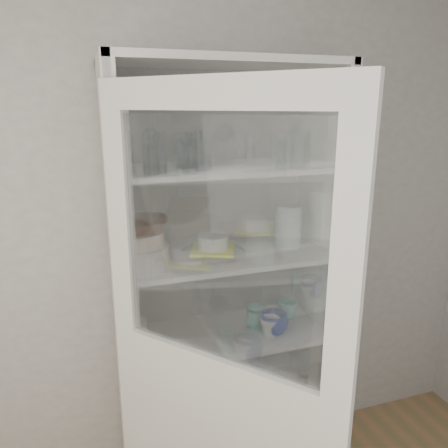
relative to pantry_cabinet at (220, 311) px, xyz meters
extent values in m
cube|color=#ADADAD|center=(-0.20, 0.16, 0.36)|extent=(3.60, 0.02, 2.60)
cube|color=silver|center=(-0.48, -0.06, 0.11)|extent=(0.03, 0.45, 2.10)
cube|color=silver|center=(0.48, -0.06, 0.11)|extent=(0.03, 0.45, 2.10)
cube|color=gray|center=(0.00, 0.15, 0.11)|extent=(1.00, 0.03, 2.10)
cube|color=silver|center=(0.00, -0.06, 1.14)|extent=(1.00, 0.45, 0.03)
cube|color=white|center=(0.00, -0.08, -0.49)|extent=(0.94, 0.42, 0.02)
cube|color=white|center=(0.00, -0.08, -0.09)|extent=(0.94, 0.42, 0.02)
cube|color=white|center=(0.00, -0.08, 0.31)|extent=(0.94, 0.42, 0.02)
cube|color=white|center=(0.00, -0.08, 0.71)|extent=(0.94, 0.42, 0.02)
cube|color=silver|center=(-0.21, -0.63, 1.01)|extent=(0.61, 0.71, 0.10)
cube|color=silver|center=(-0.47, -0.32, 0.56)|extent=(0.09, 0.09, 0.80)
cube|color=silver|center=(0.05, -0.94, 0.56)|extent=(0.09, 0.09, 0.80)
cube|color=silver|center=(-0.21, -0.63, 0.56)|extent=(0.48, 0.56, 0.78)
cylinder|color=silver|center=(-0.31, -0.19, 0.80)|extent=(0.08, 0.08, 0.15)
cylinder|color=silver|center=(-0.34, -0.21, 0.78)|extent=(0.08, 0.08, 0.13)
cylinder|color=silver|center=(-0.19, -0.21, 0.78)|extent=(0.07, 0.07, 0.12)
cylinder|color=silver|center=(-0.12, -0.18, 0.79)|extent=(0.09, 0.09, 0.13)
cylinder|color=silver|center=(0.21, -0.22, 0.79)|extent=(0.09, 0.09, 0.14)
cylinder|color=silver|center=(0.32, -0.17, 0.79)|extent=(0.07, 0.07, 0.14)
cylinder|color=silver|center=(0.28, -0.22, 0.79)|extent=(0.08, 0.08, 0.13)
cylinder|color=silver|center=(-0.30, -0.10, 0.80)|extent=(0.10, 0.10, 0.16)
cylinder|color=silver|center=(-0.18, -0.09, 0.79)|extent=(0.08, 0.08, 0.14)
cylinder|color=silver|center=(-0.07, -0.06, 0.80)|extent=(0.08, 0.08, 0.15)
cylinder|color=silver|center=(-0.16, -0.06, 0.80)|extent=(0.08, 0.08, 0.15)
cylinder|color=silver|center=(0.26, -0.06, 0.79)|extent=(0.09, 0.09, 0.13)
cylinder|color=white|center=(-0.39, -0.14, 0.37)|extent=(0.23, 0.23, 0.10)
cylinder|color=white|center=(-0.36, 0.06, 0.35)|extent=(0.23, 0.23, 0.06)
cylinder|color=beige|center=(-0.39, -0.14, 0.45)|extent=(0.25, 0.25, 0.06)
imported|color=#4A2715|center=(-0.39, -0.14, 0.51)|extent=(0.26, 0.26, 0.06)
cylinder|color=silver|center=(-0.05, -0.06, 0.33)|extent=(0.31, 0.31, 0.02)
cube|color=#FFFC41|center=(-0.05, -0.06, 0.34)|extent=(0.24, 0.24, 0.01)
cylinder|color=white|center=(-0.05, -0.06, 0.38)|extent=(0.14, 0.14, 0.06)
cylinder|color=#AFBFBE|center=(0.32, -0.06, 0.42)|extent=(0.13, 0.13, 0.20)
imported|color=navy|center=(0.22, -0.15, -0.03)|extent=(0.15, 0.15, 0.10)
imported|color=#1B746A|center=(0.35, -0.03, -0.03)|extent=(0.13, 0.13, 0.09)
imported|color=white|center=(0.19, -0.17, -0.03)|extent=(0.12, 0.12, 0.09)
cylinder|color=#1B746A|center=(0.16, -0.06, -0.04)|extent=(0.09, 0.09, 0.09)
ellipsoid|color=#1B746A|center=(0.16, -0.06, 0.02)|extent=(0.09, 0.09, 0.02)
cylinder|color=#A0A0A9|center=(-0.33, -0.13, -0.06)|extent=(0.11, 0.11, 0.04)
cylinder|color=white|center=(-0.41, -0.03, -0.02)|extent=(0.10, 0.10, 0.12)
imported|color=beige|center=(-0.13, -0.06, -0.45)|extent=(0.26, 0.26, 0.07)
cube|color=#B1B2B6|center=(0.17, -0.11, -0.45)|extent=(0.25, 0.20, 0.07)
camera|label=1|loc=(-0.60, -1.86, 0.97)|focal=35.00mm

